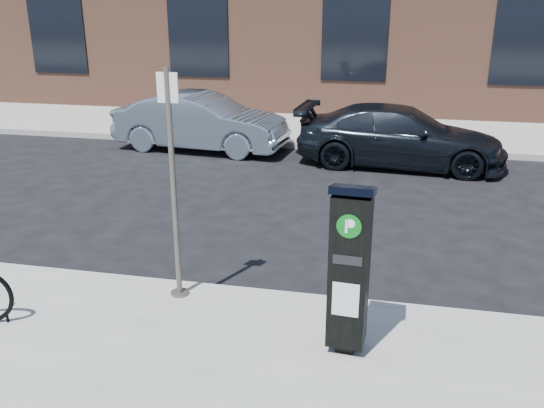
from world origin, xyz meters
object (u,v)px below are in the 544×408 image
(parking_kiosk, at_px, (349,268))
(sign_pole, at_px, (174,189))
(car_dark, at_px, (400,136))
(car_silver, at_px, (201,122))

(parking_kiosk, bearing_deg, sign_pole, 164.32)
(sign_pole, xyz_separation_m, car_dark, (2.66, 7.23, -0.85))
(car_silver, bearing_deg, parking_kiosk, -146.84)
(car_silver, xyz_separation_m, car_dark, (4.95, -0.47, -0.03))
(parking_kiosk, distance_m, car_silver, 9.57)
(sign_pole, relative_size, car_silver, 0.64)
(car_silver, relative_size, car_dark, 0.92)
(parking_kiosk, xyz_separation_m, car_silver, (-4.43, 8.47, -0.37))
(car_silver, bearing_deg, car_dark, -89.87)
(sign_pole, distance_m, car_silver, 8.07)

